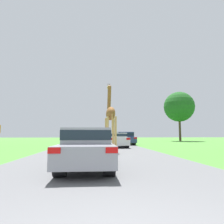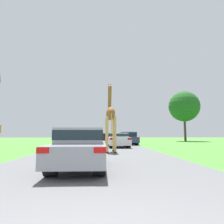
{
  "view_description": "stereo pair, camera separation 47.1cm",
  "coord_description": "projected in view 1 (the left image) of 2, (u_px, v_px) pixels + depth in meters",
  "views": [
    {
      "loc": [
        -0.32,
        -1.44,
        1.19
      ],
      "look_at": [
        0.81,
        12.27,
        2.75
      ],
      "focal_mm": 32.0,
      "sensor_mm": 36.0,
      "label": 1
    },
    {
      "loc": [
        0.15,
        -1.47,
        1.19
      ],
      "look_at": [
        0.81,
        12.27,
        2.75
      ],
      "focal_mm": 32.0,
      "sensor_mm": 36.0,
      "label": 2
    }
  ],
  "objects": [
    {
      "name": "road",
      "position": [
        98.0,
        142.0,
        31.03
      ],
      "size": [
        8.1,
        120.0,
        0.0
      ],
      "color": "#5B5B5E",
      "rests_on": "ground"
    },
    {
      "name": "giraffe_near_road",
      "position": [
        110.0,
        115.0,
        13.94
      ],
      "size": [
        0.75,
        2.76,
        5.15
      ],
      "rotation": [
        0.0,
        0.0,
        0.03
      ],
      "color": "tan",
      "rests_on": "ground"
    },
    {
      "name": "car_lead_maroon",
      "position": [
        87.0,
        147.0,
        7.04
      ],
      "size": [
        1.73,
        4.25,
        1.41
      ],
      "color": "gray",
      "rests_on": "ground"
    },
    {
      "name": "car_queue_right",
      "position": [
        102.0,
        137.0,
        30.91
      ],
      "size": [
        1.76,
        4.77,
        1.37
      ],
      "color": "black",
      "rests_on": "ground"
    },
    {
      "name": "car_queue_left",
      "position": [
        117.0,
        140.0,
        18.98
      ],
      "size": [
        1.9,
        4.05,
        1.35
      ],
      "color": "silver",
      "rests_on": "ground"
    },
    {
      "name": "car_far_ahead",
      "position": [
        125.0,
        138.0,
        23.95
      ],
      "size": [
        1.99,
        4.53,
        1.5
      ],
      "color": "navy",
      "rests_on": "ground"
    },
    {
      "name": "tree_right_cluster",
      "position": [
        179.0,
        107.0,
        37.28
      ],
      "size": [
        5.59,
        5.59,
        9.17
      ],
      "color": "#4C3828",
      "rests_on": "ground"
    }
  ]
}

